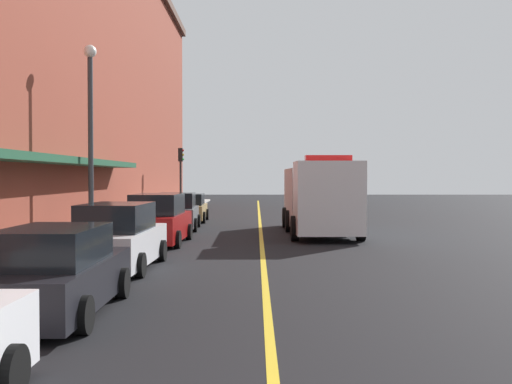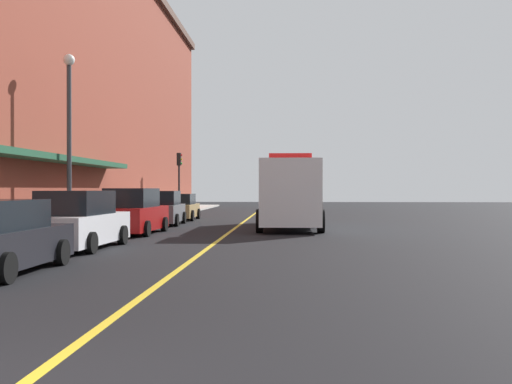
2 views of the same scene
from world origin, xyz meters
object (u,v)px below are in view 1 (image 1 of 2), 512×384
object	(u,v)px
street_lamp_left	(92,123)
box_truck	(320,197)
parked_car_4	(179,212)
parking_meter_3	(148,208)
parked_car_5	(191,208)
parked_car_3	(160,221)
parked_car_2	(120,238)
traffic_light_near	(182,167)
parking_meter_1	(135,212)
parked_car_1	(58,273)
parking_meter_2	(84,227)

from	to	relation	value
street_lamp_left	box_truck	bearing A→B (deg)	35.11
box_truck	parked_car_4	bearing A→B (deg)	-106.69
parking_meter_3	parked_car_5	bearing A→B (deg)	76.14
parked_car_3	parked_car_4	world-z (taller)	parked_car_3
parked_car_2	parked_car_4	xyz separation A→B (m)	(0.00, 12.35, -0.02)
parked_car_2	street_lamp_left	size ratio (longest dim) A/B	0.70
street_lamp_left	traffic_light_near	world-z (taller)	street_lamp_left
parked_car_3	parked_car_5	xyz separation A→B (m)	(-0.06, 11.27, -0.13)
parking_meter_1	parking_meter_3	world-z (taller)	same
parking_meter_3	parked_car_2	bearing A→B (deg)	-83.48
parking_meter_1	traffic_light_near	bearing A→B (deg)	89.77
parked_car_3	parked_car_4	distance (m)	6.15
parked_car_3	street_lamp_left	distance (m)	4.45
parked_car_1	street_lamp_left	distance (m)	10.81
parked_car_1	parked_car_3	size ratio (longest dim) A/B	0.98
parking_meter_2	box_truck	bearing A→B (deg)	49.09
parking_meter_2	parked_car_3	bearing A→B (deg)	73.52
parking_meter_3	traffic_light_near	world-z (taller)	traffic_light_near
parked_car_2	street_lamp_left	world-z (taller)	street_lamp_left
parked_car_5	box_truck	xyz separation A→B (m)	(6.54, -7.04, 0.87)
box_truck	parked_car_5	bearing A→B (deg)	-137.59
box_truck	parking_meter_1	size ratio (longest dim) A/B	6.90
parked_car_1	parked_car_4	xyz separation A→B (m)	(-0.11, 17.89, 0.06)
box_truck	street_lamp_left	bearing A→B (deg)	-55.34
parked_car_5	street_lamp_left	xyz separation A→B (m)	(-2.00, -13.05, 3.65)
parked_car_5	street_lamp_left	bearing A→B (deg)	170.43
parking_meter_3	parking_meter_1	bearing A→B (deg)	-90.00
parked_car_1	parking_meter_2	xyz separation A→B (m)	(-1.46, 6.81, 0.29)
parking_meter_1	traffic_light_near	size ratio (longest dim) A/B	0.31
box_truck	traffic_light_near	size ratio (longest dim) A/B	2.13
parked_car_4	parked_car_1	bearing A→B (deg)	178.42
parking_meter_1	parking_meter_3	size ratio (longest dim) A/B	1.00
parked_car_2	traffic_light_near	xyz separation A→B (m)	(-1.29, 24.29, 2.31)
parked_car_2	parking_meter_2	world-z (taller)	parked_car_2
parked_car_5	parking_meter_3	xyz separation A→B (m)	(-1.40, -5.67, 0.31)
street_lamp_left	parked_car_4	bearing A→B (deg)	76.17
parked_car_5	parking_meter_2	bearing A→B (deg)	174.20
box_truck	parking_meter_3	distance (m)	8.07
parked_car_2	parked_car_3	world-z (taller)	parked_car_3
traffic_light_near	parking_meter_3	bearing A→B (deg)	-90.28
box_truck	parking_meter_2	xyz separation A→B (m)	(-7.94, -9.16, -0.55)
parked_car_5	parking_meter_2	distance (m)	16.27
box_truck	parking_meter_2	bearing A→B (deg)	-41.36
parking_meter_2	traffic_light_near	world-z (taller)	traffic_light_near
parked_car_4	traffic_light_near	size ratio (longest dim) A/B	1.00
parked_car_2	parking_meter_3	size ratio (longest dim) A/B	3.66
parked_car_3	box_truck	xyz separation A→B (m)	(6.48, 4.23, 0.73)
parked_car_5	street_lamp_left	distance (m)	13.70
parking_meter_1	street_lamp_left	bearing A→B (deg)	-97.79
parked_car_2	street_lamp_left	xyz separation A→B (m)	(-1.95, 4.43, 3.55)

